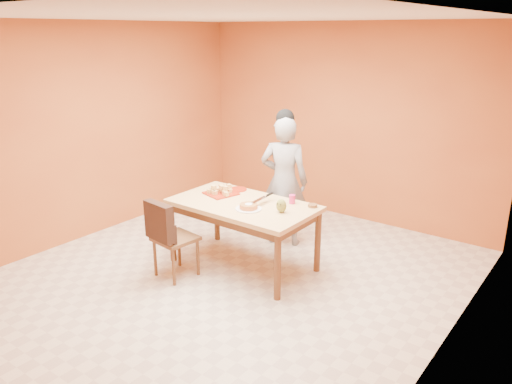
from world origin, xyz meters
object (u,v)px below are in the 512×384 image
Objects in this scene: red_dinner_plate at (238,189)px; checker_tin at (312,206)px; person at (284,181)px; pastry_platter at (221,193)px; egg_ornament at (281,206)px; magenta_glass at (292,199)px; dining_table at (243,211)px; sponge_cake at (249,206)px; dining_chair at (174,237)px.

red_dinner_plate is 1.03m from checker_tin.
person is 0.83m from pastry_platter.
magenta_glass is at bearing 97.89° from egg_ornament.
dining_table is 0.42m from pastry_platter.
pastry_platter is 1.48× the size of red_dinner_plate.
sponge_cake reaches higher than pastry_platter.
egg_ornament reaches higher than red_dinner_plate.
dining_chair is 9.09× the size of magenta_glass.
sponge_cake is (0.61, 0.52, 0.33)m from dining_chair.
magenta_glass is (0.88, 0.96, 0.35)m from dining_chair.
red_dinner_plate is at bearing 138.67° from sponge_cake.
dining_table is at bearing -144.50° from magenta_glass.
magenta_glass reaches higher than red_dinner_plate.
egg_ornament is at bearing -78.32° from magenta_glass.
red_dinner_plate is 2.15× the size of checker_tin.
egg_ornament reaches higher than dining_table.
person is at bearing 101.06° from sponge_cake.
egg_ornament reaches higher than pastry_platter.
magenta_glass is at bearing -1.36° from red_dinner_plate.
dining_chair is 1.53m from checker_tin.
dining_table is at bearing -43.91° from red_dinner_plate.
person is (-0.01, 0.82, 0.14)m from dining_table.
checker_tin reaches higher than dining_table.
checker_tin is (1.03, 0.02, 0.01)m from red_dinner_plate.
egg_ornament is at bearing -20.77° from red_dinner_plate.
checker_tin is at bearing 8.52° from magenta_glass.
egg_ornament is (0.94, 0.66, 0.37)m from dining_chair.
sponge_cake is 1.98× the size of magenta_glass.
egg_ornament is at bearing 41.45° from dining_chair.
dining_chair reaches higher than red_dinner_plate.
person is at bearing 80.27° from dining_chair.
sponge_cake is (0.57, -0.21, 0.02)m from pastry_platter.
egg_ornament is at bearing 22.75° from sponge_cake.
dining_chair is 1.35m from magenta_glass.
checker_tin is at bearing 13.61° from pastry_platter.
pastry_platter is at bearing 171.27° from egg_ornament.
pastry_platter is 0.91m from egg_ornament.
checker_tin is (1.08, 0.26, 0.01)m from pastry_platter.
egg_ornament is at bearing -4.94° from pastry_platter.
magenta_glass reaches higher than sponge_cake.
red_dinner_plate is at bearing 91.13° from dining_chair.
magenta_glass is (0.44, 0.31, 0.14)m from dining_table.
dining_table is 0.84m from person.
dining_chair reaches higher than checker_tin.
dining_table is 0.81m from dining_chair.
dining_chair is 8.79× the size of checker_tin.
dining_chair is 1.03m from red_dinner_plate.
red_dinner_plate is 1.13× the size of sponge_cake.
checker_tin reaches higher than pastry_platter.
dining_table is 0.56m from magenta_glass.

